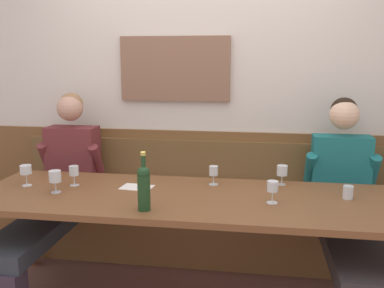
# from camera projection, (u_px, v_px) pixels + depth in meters

# --- Properties ---
(room_wall_back) EXTENTS (6.80, 0.12, 2.80)m
(room_wall_back) POSITION_uv_depth(u_px,v_px,m) (202.00, 84.00, 3.57)
(room_wall_back) COLOR silver
(room_wall_back) RESTS_ON ground
(wood_wainscot_panel) EXTENTS (6.80, 0.03, 1.01)m
(wood_wainscot_panel) POSITION_uv_depth(u_px,v_px,m) (201.00, 190.00, 3.69)
(wood_wainscot_panel) COLOR brown
(wood_wainscot_panel) RESTS_ON ground
(wall_bench) EXTENTS (2.97, 0.42, 0.94)m
(wall_bench) POSITION_uv_depth(u_px,v_px,m) (198.00, 224.00, 3.53)
(wall_bench) COLOR brown
(wall_bench) RESTS_ON ground
(dining_table) EXTENTS (2.67, 0.88, 0.75)m
(dining_table) POSITION_uv_depth(u_px,v_px,m) (182.00, 206.00, 2.77)
(dining_table) COLOR brown
(dining_table) RESTS_ON ground
(person_center_left_seat) EXTENTS (0.51, 1.31, 1.34)m
(person_center_left_seat) POSITION_uv_depth(u_px,v_px,m) (55.00, 189.00, 3.26)
(person_center_left_seat) COLOR #362C3B
(person_center_left_seat) RESTS_ON ground
(person_center_right_seat) EXTENTS (0.53, 1.31, 1.33)m
(person_center_right_seat) POSITION_uv_depth(u_px,v_px,m) (349.00, 206.00, 2.93)
(person_center_right_seat) COLOR #352C3F
(person_center_right_seat) RESTS_ON ground
(wine_bottle_clear_water) EXTENTS (0.07, 0.07, 0.34)m
(wine_bottle_clear_water) POSITION_uv_depth(u_px,v_px,m) (144.00, 186.00, 2.47)
(wine_bottle_clear_water) COLOR #1A3D1E
(wine_bottle_clear_water) RESTS_ON dining_table
(wine_glass_near_bucket) EXTENTS (0.07, 0.07, 0.14)m
(wine_glass_near_bucket) POSITION_uv_depth(u_px,v_px,m) (273.00, 188.00, 2.60)
(wine_glass_near_bucket) COLOR silver
(wine_glass_near_bucket) RESTS_ON dining_table
(wine_glass_center_rear) EXTENTS (0.07, 0.07, 0.14)m
(wine_glass_center_rear) POSITION_uv_depth(u_px,v_px,m) (282.00, 171.00, 2.98)
(wine_glass_center_rear) COLOR silver
(wine_glass_center_rear) RESTS_ON dining_table
(wine_glass_mid_left) EXTENTS (0.06, 0.06, 0.14)m
(wine_glass_mid_left) POSITION_uv_depth(u_px,v_px,m) (74.00, 172.00, 2.96)
(wine_glass_mid_left) COLOR silver
(wine_glass_mid_left) RESTS_ON dining_table
(wine_glass_mid_right) EXTENTS (0.08, 0.08, 0.15)m
(wine_glass_mid_right) POSITION_uv_depth(u_px,v_px,m) (55.00, 177.00, 2.80)
(wine_glass_mid_right) COLOR silver
(wine_glass_mid_right) RESTS_ON dining_table
(wine_glass_center_front) EXTENTS (0.08, 0.08, 0.14)m
(wine_glass_center_front) POSITION_uv_depth(u_px,v_px,m) (26.00, 171.00, 2.95)
(wine_glass_center_front) COLOR silver
(wine_glass_center_front) RESTS_ON dining_table
(wine_glass_left_end) EXTENTS (0.06, 0.06, 0.13)m
(wine_glass_left_end) POSITION_uv_depth(u_px,v_px,m) (214.00, 172.00, 2.98)
(wine_glass_left_end) COLOR silver
(wine_glass_left_end) RESTS_ON dining_table
(water_tumbler_right) EXTENTS (0.06, 0.06, 0.08)m
(water_tumbler_right) POSITION_uv_depth(u_px,v_px,m) (348.00, 192.00, 2.69)
(water_tumbler_right) COLOR silver
(water_tumbler_right) RESTS_ON dining_table
(tasting_sheet_left_guest) EXTENTS (0.23, 0.17, 0.00)m
(tasting_sheet_left_guest) POSITION_uv_depth(u_px,v_px,m) (137.00, 187.00, 2.93)
(tasting_sheet_left_guest) COLOR white
(tasting_sheet_left_guest) RESTS_ON dining_table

